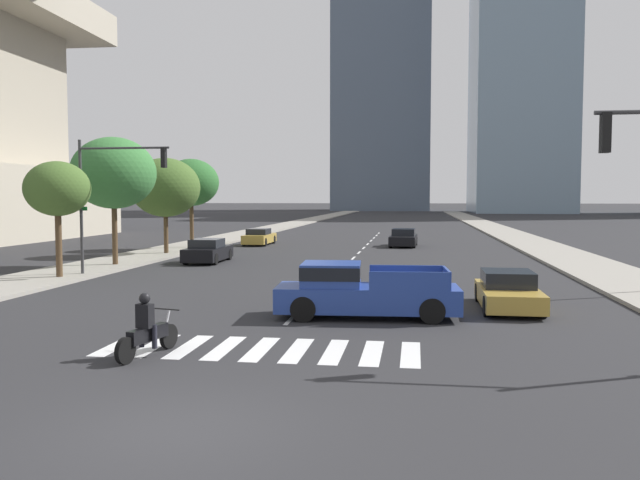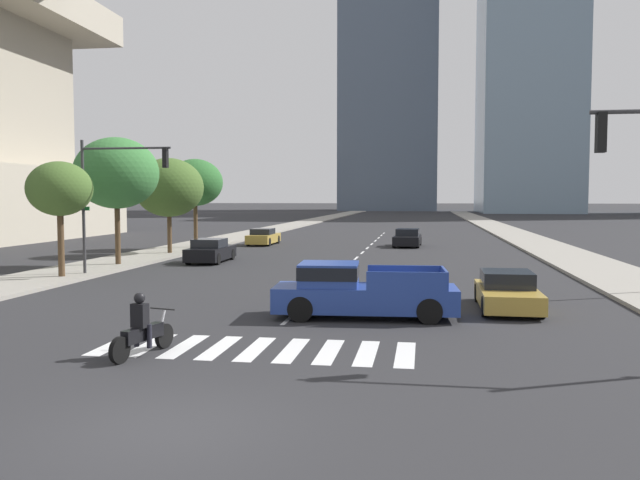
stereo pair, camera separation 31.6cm
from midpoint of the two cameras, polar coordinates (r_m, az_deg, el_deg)
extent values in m
plane|color=#28282B|center=(10.99, -13.13, -15.83)|extent=(800.00, 800.00, 0.00)
cube|color=gray|center=(40.78, 20.88, -1.56)|extent=(4.00, 260.00, 0.15)
cube|color=gray|center=(43.10, -14.35, -1.16)|extent=(4.00, 260.00, 0.15)
cube|color=silver|center=(17.30, -17.57, -8.65)|extent=(0.45, 2.57, 0.01)
cube|color=silver|center=(16.93, -14.79, -8.87)|extent=(0.45, 2.57, 0.01)
cube|color=silver|center=(16.61, -11.90, -9.08)|extent=(0.45, 2.57, 0.01)
cube|color=silver|center=(16.32, -8.89, -9.26)|extent=(0.45, 2.57, 0.01)
cube|color=silver|center=(16.09, -5.79, -9.43)|extent=(0.45, 2.57, 0.01)
cube|color=silver|center=(15.90, -2.59, -9.58)|extent=(0.45, 2.57, 0.01)
cube|color=silver|center=(15.75, 0.67, -9.70)|extent=(0.45, 2.57, 0.01)
cube|color=silver|center=(15.66, 3.98, -9.78)|extent=(0.45, 2.57, 0.01)
cube|color=silver|center=(15.63, 7.33, -9.84)|extent=(0.45, 2.57, 0.01)
cube|color=silver|center=(19.91, -2.97, -6.87)|extent=(0.14, 2.00, 0.01)
cube|color=silver|center=(23.79, -1.08, -5.12)|extent=(0.14, 2.00, 0.01)
cube|color=silver|center=(27.70, 0.27, -3.86)|extent=(0.14, 2.00, 0.01)
cube|color=silver|center=(31.64, 1.28, -2.91)|extent=(0.14, 2.00, 0.01)
cube|color=silver|center=(35.59, 2.07, -2.17)|extent=(0.14, 2.00, 0.01)
cube|color=silver|center=(39.55, 2.70, -1.58)|extent=(0.14, 2.00, 0.01)
cube|color=silver|center=(43.51, 3.21, -1.10)|extent=(0.14, 2.00, 0.01)
cube|color=silver|center=(47.49, 3.64, -0.69)|extent=(0.14, 2.00, 0.01)
cube|color=silver|center=(51.46, 4.00, -0.35)|extent=(0.14, 2.00, 0.01)
cube|color=silver|center=(55.44, 4.31, -0.06)|extent=(0.14, 2.00, 0.01)
cube|color=silver|center=(59.43, 4.58, 0.19)|extent=(0.14, 2.00, 0.01)
cube|color=silver|center=(63.41, 4.81, 0.41)|extent=(0.14, 2.00, 0.01)
cube|color=silver|center=(67.40, 5.02, 0.61)|extent=(0.14, 2.00, 0.01)
cylinder|color=black|center=(16.46, -13.59, -8.16)|extent=(0.26, 0.61, 0.60)
cylinder|color=black|center=(15.20, -17.19, -9.21)|extent=(0.26, 0.61, 0.60)
cube|color=black|center=(15.78, -15.33, -7.89)|extent=(0.52, 1.32, 0.32)
cylinder|color=#B2B2B7|center=(16.33, -13.81, -7.19)|extent=(0.13, 0.32, 0.67)
cylinder|color=black|center=(16.30, -13.73, -5.88)|extent=(0.69, 0.20, 0.04)
cube|color=black|center=(15.62, -15.58, -6.39)|extent=(0.41, 0.32, 0.55)
sphere|color=black|center=(15.56, -15.61, -4.92)|extent=(0.26, 0.26, 0.26)
cylinder|color=black|center=(15.90, -15.85, -8.00)|extent=(0.14, 0.14, 0.55)
cylinder|color=black|center=(15.68, -14.80, -8.14)|extent=(0.14, 0.14, 0.55)
cube|color=navy|center=(20.02, 3.70, -5.09)|extent=(5.63, 2.26, 0.75)
cube|color=navy|center=(19.98, 0.54, -3.00)|extent=(1.87, 1.88, 0.70)
cube|color=black|center=(19.97, 0.54, -2.76)|extent=(1.89, 1.92, 0.39)
cube|color=navy|center=(19.03, 7.32, -3.60)|extent=(2.32, 0.22, 0.55)
cube|color=navy|center=(20.87, 7.10, -2.95)|extent=(2.32, 0.22, 0.55)
cube|color=navy|center=(20.03, 10.53, -3.26)|extent=(0.19, 1.85, 0.55)
cylinder|color=black|center=(19.34, -1.95, -6.04)|extent=(0.77, 0.31, 0.76)
cylinder|color=black|center=(21.02, -1.40, -5.25)|extent=(0.77, 0.31, 0.76)
cylinder|color=black|center=(19.27, 9.27, -6.13)|extent=(0.77, 0.31, 0.76)
cylinder|color=black|center=(20.96, 8.91, -5.32)|extent=(0.77, 0.31, 0.76)
cube|color=black|center=(49.14, 7.10, 0.00)|extent=(2.08, 4.35, 0.65)
cube|color=black|center=(49.32, 7.12, 0.68)|extent=(1.74, 1.99, 0.51)
cylinder|color=black|center=(47.66, 8.01, -0.32)|extent=(0.25, 0.65, 0.64)
cylinder|color=black|center=(47.77, 5.96, -0.30)|extent=(0.25, 0.65, 0.64)
cylinder|color=black|center=(50.55, 8.17, -0.10)|extent=(0.25, 0.65, 0.64)
cylinder|color=black|center=(50.66, 6.24, -0.07)|extent=(0.25, 0.65, 0.64)
cube|color=black|center=(37.53, -9.97, -1.14)|extent=(1.92, 4.40, 0.70)
cube|color=black|center=(37.27, -10.08, -0.27)|extent=(1.64, 2.00, 0.48)
cylinder|color=black|center=(39.20, -10.48, -1.22)|extent=(0.23, 0.64, 0.64)
cylinder|color=black|center=(38.74, -8.17, -1.25)|extent=(0.23, 0.64, 0.64)
cylinder|color=black|center=(36.39, -11.88, -1.62)|extent=(0.23, 0.64, 0.64)
cylinder|color=black|center=(35.90, -9.40, -1.66)|extent=(0.23, 0.64, 0.64)
cube|color=#B28E38|center=(50.80, -5.48, 0.14)|extent=(1.75, 4.58, 0.66)
cube|color=black|center=(50.54, -5.55, 0.75)|extent=(1.53, 2.06, 0.45)
cylinder|color=black|center=(52.50, -5.91, 0.06)|extent=(0.22, 0.64, 0.64)
cylinder|color=black|center=(52.14, -4.24, 0.05)|extent=(0.22, 0.64, 0.64)
cylinder|color=black|center=(49.50, -6.79, -0.16)|extent=(0.22, 0.64, 0.64)
cylinder|color=black|center=(49.11, -5.03, -0.18)|extent=(0.22, 0.64, 0.64)
cube|color=#B28E38|center=(22.32, 15.70, -4.70)|extent=(1.85, 4.34, 0.56)
cube|color=black|center=(22.46, 15.65, -3.26)|extent=(1.61, 1.96, 0.52)
cylinder|color=black|center=(21.02, 18.41, -5.61)|extent=(0.22, 0.64, 0.64)
cylinder|color=black|center=(20.80, 13.93, -5.62)|extent=(0.22, 0.64, 0.64)
cylinder|color=black|center=(23.89, 17.22, -4.48)|extent=(0.22, 0.64, 0.64)
cylinder|color=black|center=(23.70, 13.28, -4.47)|extent=(0.22, 0.64, 0.64)
cube|color=black|center=(16.18, 23.10, 8.59)|extent=(0.20, 0.28, 0.90)
sphere|color=red|center=(16.21, 23.12, 9.65)|extent=(0.18, 0.18, 0.18)
sphere|color=orange|center=(16.18, 23.10, 8.59)|extent=(0.18, 0.18, 0.18)
sphere|color=green|center=(16.16, 23.07, 7.54)|extent=(0.18, 0.18, 0.18)
cylinder|color=#333335|center=(32.07, -20.37, 2.71)|extent=(0.14, 0.14, 6.14)
cylinder|color=#333335|center=(31.18, -17.01, 7.67)|extent=(4.27, 0.10, 0.10)
cube|color=black|center=(30.40, -13.75, 6.99)|extent=(0.20, 0.28, 0.90)
sphere|color=red|center=(30.41, -13.76, 7.55)|extent=(0.18, 0.18, 0.18)
sphere|color=orange|center=(30.40, -13.75, 6.99)|extent=(0.18, 0.18, 0.18)
sphere|color=green|center=(30.38, -13.74, 6.42)|extent=(0.18, 0.18, 0.18)
cube|color=#19662D|center=(32.07, -20.37, 2.58)|extent=(0.60, 0.04, 0.18)
cylinder|color=#4C3823|center=(31.21, -22.08, -0.46)|extent=(0.28, 0.28, 2.76)
ellipsoid|color=#426028|center=(31.14, -22.20, 4.17)|extent=(2.85, 2.85, 2.42)
cylinder|color=#4C3823|center=(36.01, -17.69, 0.38)|extent=(0.28, 0.28, 3.03)
ellipsoid|color=#387538|center=(35.98, -17.80, 5.59)|extent=(4.39, 4.39, 3.73)
cylinder|color=#4C3823|center=(42.54, -13.48, 0.51)|extent=(0.28, 0.28, 2.39)
ellipsoid|color=#426028|center=(42.48, -13.54, 4.48)|extent=(4.37, 4.37, 3.71)
cylinder|color=#4C3823|center=(47.04, -11.31, 1.21)|extent=(0.28, 0.28, 3.01)
ellipsoid|color=#2D662D|center=(47.01, -11.36, 4.94)|extent=(3.89, 3.89, 3.31)
cube|color=slate|center=(192.91, 5.42, 16.63)|extent=(26.74, 23.66, 93.54)
cube|color=#7A93A8|center=(171.33, 17.08, 17.48)|extent=(22.29, 28.79, 89.67)
camera|label=1|loc=(0.16, -90.36, -0.02)|focal=36.71mm
camera|label=2|loc=(0.16, 89.64, 0.02)|focal=36.71mm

